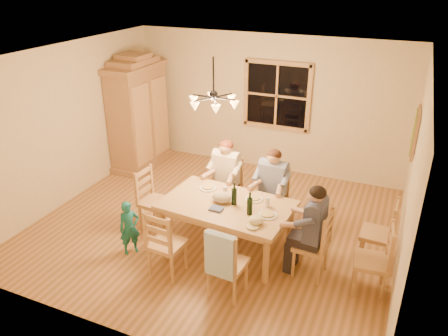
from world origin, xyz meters
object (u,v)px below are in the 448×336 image
at_px(dining_table, 227,210).
at_px(wine_bottle_b, 250,204).
at_px(chair_far_right, 271,210).
at_px(chair_near_right, 228,273).
at_px(wine_bottle_a, 234,194).
at_px(chair_far_left, 226,198).
at_px(armoire, 139,116).
at_px(chandelier, 214,101).
at_px(adult_plaid_man, 273,180).
at_px(chair_spare_front, 369,271).
at_px(chair_end_right, 310,255).
at_px(chair_spare_back, 375,243).
at_px(adult_woman, 226,169).
at_px(child, 129,228).
at_px(chair_end_left, 156,210).
at_px(adult_slate_man, 314,220).
at_px(chair_near_left, 168,253).

xyz_separation_m(dining_table, wine_bottle_b, (0.40, -0.15, 0.27)).
distance_m(chair_far_right, chair_near_right, 1.72).
bearing_deg(wine_bottle_a, chair_far_left, 119.91).
distance_m(armoire, chair_far_left, 2.83).
xyz_separation_m(chandelier, armoire, (-2.42, 1.60, -1.02)).
height_order(adult_plaid_man, wine_bottle_b, adult_plaid_man).
bearing_deg(chair_spare_front, chair_end_right, 80.21).
relative_size(chandelier, dining_table, 0.41).
xyz_separation_m(wine_bottle_a, chair_spare_back, (1.93, 0.51, -0.62)).
relative_size(armoire, chair_spare_back, 2.32).
xyz_separation_m(chair_far_right, chair_end_right, (0.85, -0.92, 0.00)).
bearing_deg(chair_end_right, chair_spare_front, -89.37).
relative_size(chair_far_left, adult_woman, 1.13).
height_order(armoire, chair_near_right, armoire).
bearing_deg(armoire, wine_bottle_a, -35.20).
height_order(chair_far_left, chair_far_right, same).
relative_size(child, chair_spare_back, 0.83).
height_order(chair_end_left, wine_bottle_a, wine_bottle_a).
height_order(chair_near_right, adult_slate_man, adult_slate_man).
bearing_deg(wine_bottle_b, chair_far_right, 89.27).
relative_size(chandelier, adult_woman, 0.88).
bearing_deg(chair_end_left, wine_bottle_a, 91.20).
distance_m(chair_near_left, chair_spare_back, 2.89).
distance_m(armoire, chair_spare_front, 5.41).
xyz_separation_m(adult_plaid_man, adult_slate_man, (0.85, -0.92, 0.00)).
height_order(armoire, chair_end_right, armoire).
bearing_deg(chair_end_left, adult_woman, 136.74).
bearing_deg(armoire, chair_end_right, -28.07).
relative_size(chair_near_right, child, 1.21).
xyz_separation_m(chandelier, chair_far_left, (0.02, 0.39, -1.77)).
height_order(chandelier, chair_spare_front, chandelier).
height_order(armoire, adult_plaid_man, armoire).
xyz_separation_m(wine_bottle_b, chair_spare_back, (1.63, 0.68, -0.62)).
bearing_deg(dining_table, adult_slate_man, -3.98).
height_order(adult_plaid_man, chair_spare_front, adult_plaid_man).
bearing_deg(chair_end_left, chair_far_left, 136.74).
relative_size(chair_end_left, wine_bottle_b, 3.00).
bearing_deg(chair_near_left, chair_spare_back, 32.09).
relative_size(chair_far_right, child, 1.21).
relative_size(adult_woman, chair_spare_back, 0.88).
bearing_deg(armoire, dining_table, -36.47).
xyz_separation_m(armoire, chair_end_left, (1.58, -2.01, -0.75)).
relative_size(child, chair_spare_front, 0.83).
distance_m(adult_plaid_man, wine_bottle_a, 0.87).
distance_m(chair_far_right, chair_spare_front, 1.89).
relative_size(adult_slate_man, chair_spare_front, 0.88).
bearing_deg(dining_table, chair_far_left, 113.92).
height_order(armoire, dining_table, armoire).
bearing_deg(dining_table, chair_near_left, -121.88).
height_order(wine_bottle_a, chair_spare_back, wine_bottle_a).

